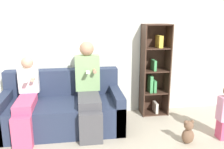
% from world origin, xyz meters
% --- Properties ---
extents(ground_plane, '(14.00, 14.00, 0.00)m').
position_xyz_m(ground_plane, '(0.00, 0.00, 0.00)').
color(ground_plane, '#B2A893').
extents(back_wall, '(10.00, 0.06, 2.55)m').
position_xyz_m(back_wall, '(0.00, 1.02, 1.27)').
color(back_wall, silver).
rests_on(back_wall, ground_plane).
extents(couch, '(1.74, 0.89, 0.82)m').
position_xyz_m(couch, '(-0.27, 0.55, 0.28)').
color(couch, '#28334C').
rests_on(couch, ground_plane).
extents(adult_seated, '(0.36, 0.82, 1.27)m').
position_xyz_m(adult_seated, '(0.11, 0.44, 0.65)').
color(adult_seated, '#47474C').
rests_on(adult_seated, ground_plane).
extents(child_seated, '(0.28, 0.82, 1.06)m').
position_xyz_m(child_seated, '(-0.74, 0.38, 0.53)').
color(child_seated, '#DB4C75').
rests_on(child_seated, ground_plane).
extents(bookshelf, '(0.44, 0.31, 1.50)m').
position_xyz_m(bookshelf, '(1.23, 0.86, 0.74)').
color(bookshelf, '#3D281E').
rests_on(bookshelf, ground_plane).
extents(teddy_bear, '(0.16, 0.13, 0.33)m').
position_xyz_m(teddy_bear, '(1.37, -0.19, 0.15)').
color(teddy_bear, brown).
rests_on(teddy_bear, ground_plane).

